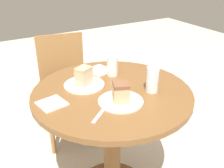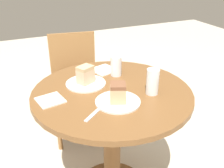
{
  "view_description": "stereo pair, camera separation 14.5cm",
  "coord_description": "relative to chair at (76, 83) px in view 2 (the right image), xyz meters",
  "views": [
    {
      "loc": [
        -0.66,
        -1.13,
        1.47
      ],
      "look_at": [
        0.0,
        0.0,
        0.82
      ],
      "focal_mm": 42.0,
      "sensor_mm": 36.0,
      "label": 1
    },
    {
      "loc": [
        -0.53,
        -1.19,
        1.47
      ],
      "look_at": [
        0.0,
        0.0,
        0.82
      ],
      "focal_mm": 42.0,
      "sensor_mm": 36.0,
      "label": 2
    }
  ],
  "objects": [
    {
      "name": "napkin_side",
      "position": [
        -0.36,
        -0.79,
        0.32
      ],
      "size": [
        0.15,
        0.15,
        0.01
      ],
      "rotation": [
        0.0,
        0.0,
        0.18
      ],
      "color": "silver",
      "rests_on": "table"
    },
    {
      "name": "napkin_stack",
      "position": [
        0.05,
        -0.53,
        0.32
      ],
      "size": [
        0.18,
        0.18,
        0.01
      ],
      "rotation": [
        0.0,
        0.0,
        0.29
      ],
      "color": "silver",
      "rests_on": "table"
    },
    {
      "name": "chair",
      "position": [
        0.0,
        0.0,
        0.0
      ],
      "size": [
        0.5,
        0.53,
        0.86
      ],
      "rotation": [
        0.0,
        0.0,
        -0.17
      ],
      "color": "olive",
      "rests_on": "ground_plane"
    },
    {
      "name": "cake_slice_far",
      "position": [
        -0.12,
        -0.68,
        0.38
      ],
      "size": [
        0.11,
        0.1,
        0.1
      ],
      "rotation": [
        0.0,
        0.0,
        2.04
      ],
      "color": "beige",
      "rests_on": "plate_far"
    },
    {
      "name": "table",
      "position": [
        -0.01,
        -0.81,
        0.11
      ],
      "size": [
        0.9,
        0.9,
        0.78
      ],
      "color": "brown",
      "rests_on": "ground_plane"
    },
    {
      "name": "plate_far",
      "position": [
        -0.12,
        -0.68,
        0.32
      ],
      "size": [
        0.24,
        0.24,
        0.01
      ],
      "color": "silver",
      "rests_on": "table"
    },
    {
      "name": "fork",
      "position": [
        -0.18,
        -0.99,
        0.32
      ],
      "size": [
        0.15,
        0.13,
        0.0
      ],
      "rotation": [
        0.0,
        0.0,
        0.67
      ],
      "color": "silver",
      "rests_on": "table"
    },
    {
      "name": "glass_water",
      "position": [
        0.09,
        -0.63,
        0.37
      ],
      "size": [
        0.07,
        0.07,
        0.12
      ],
      "color": "silver",
      "rests_on": "table"
    },
    {
      "name": "glass_lemonade",
      "position": [
        0.17,
        -0.93,
        0.38
      ],
      "size": [
        0.07,
        0.07,
        0.14
      ],
      "color": "silver",
      "rests_on": "table"
    },
    {
      "name": "plate_near",
      "position": [
        -0.04,
        -0.95,
        0.32
      ],
      "size": [
        0.23,
        0.23,
        0.01
      ],
      "color": "silver",
      "rests_on": "table"
    },
    {
      "name": "cake_slice_near",
      "position": [
        -0.04,
        -0.95,
        0.38
      ],
      "size": [
        0.1,
        0.11,
        0.1
      ],
      "rotation": [
        0.0,
        0.0,
        5.89
      ],
      "color": "tan",
      "rests_on": "plate_near"
    }
  ]
}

